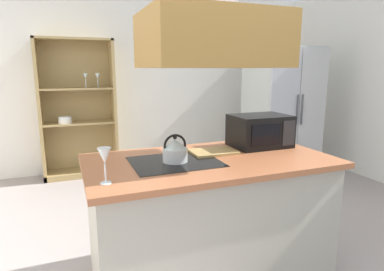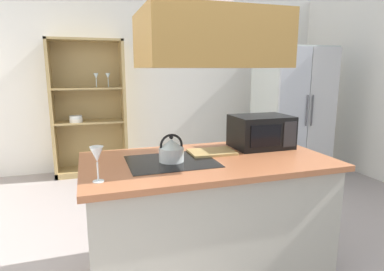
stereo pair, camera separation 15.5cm
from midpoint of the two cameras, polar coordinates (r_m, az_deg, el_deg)
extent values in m
plane|color=gray|center=(2.81, 2.38, -21.45)|extent=(7.80, 7.80, 0.00)
cube|color=silver|center=(5.24, -11.00, 9.37)|extent=(6.00, 0.12, 2.70)
cube|color=#B5AE9E|center=(2.51, 1.18, -14.37)|extent=(1.67, 0.86, 0.86)
cube|color=#A35D3A|center=(2.35, 1.23, -4.47)|extent=(1.75, 0.94, 0.04)
cube|color=black|center=(2.26, -4.94, -4.60)|extent=(0.60, 0.48, 0.00)
cube|color=olive|center=(2.27, 1.32, 16.26)|extent=(0.90, 0.70, 0.36)
cube|color=#B1B9B6|center=(4.84, 14.33, 3.87)|extent=(0.90, 0.72, 1.82)
cube|color=#B4B8C2|center=(4.41, 14.77, 3.12)|extent=(0.44, 0.03, 1.78)
cube|color=#BABABC|center=(4.69, 19.23, 3.34)|extent=(0.44, 0.03, 1.78)
cylinder|color=#4C4C51|center=(4.49, 16.98, 4.32)|extent=(0.02, 0.02, 0.40)
cylinder|color=#4C4C51|center=(4.54, 17.77, 4.34)|extent=(0.02, 0.02, 0.40)
cube|color=tan|center=(4.94, -25.83, 3.88)|extent=(0.04, 0.40, 1.94)
cube|color=tan|center=(4.96, -14.41, 4.70)|extent=(0.04, 0.40, 1.94)
cube|color=tan|center=(4.91, -20.90, 15.43)|extent=(1.02, 0.40, 0.03)
cube|color=tan|center=(5.11, -19.39, -6.07)|extent=(1.02, 0.40, 0.08)
cube|color=tan|center=(5.11, -20.17, 4.55)|extent=(1.02, 0.02, 1.94)
cube|color=tan|center=(4.95, -19.95, 2.09)|extent=(0.94, 0.36, 0.02)
cube|color=tan|center=(4.90, -20.34, 7.69)|extent=(0.94, 0.36, 0.02)
cylinder|color=white|center=(4.89, -22.12, 2.27)|extent=(0.18, 0.18, 0.05)
cylinder|color=white|center=(4.89, -22.16, 2.79)|extent=(0.17, 0.17, 0.05)
cylinder|color=silver|center=(4.86, -18.93, 8.61)|extent=(0.01, 0.01, 0.12)
cone|color=silver|center=(4.86, -19.01, 9.78)|extent=(0.07, 0.07, 0.08)
cylinder|color=silver|center=(4.87, -16.98, 8.73)|extent=(0.01, 0.01, 0.12)
cone|color=silver|center=(4.87, -17.05, 9.90)|extent=(0.07, 0.07, 0.08)
cylinder|color=#B5BDBD|center=(2.25, -4.96, -3.40)|extent=(0.17, 0.17, 0.09)
cone|color=#B1C3C2|center=(2.23, -4.99, -1.48)|extent=(0.16, 0.16, 0.06)
sphere|color=black|center=(2.22, -5.01, -0.35)|extent=(0.03, 0.03, 0.03)
torus|color=black|center=(2.23, -4.99, -1.80)|extent=(0.16, 0.02, 0.16)
cube|color=tan|center=(2.49, 2.00, -2.85)|extent=(0.35, 0.25, 0.02)
cube|color=black|center=(2.73, 10.15, 0.82)|extent=(0.46, 0.34, 0.26)
cube|color=black|center=(2.55, 11.12, 0.06)|extent=(0.26, 0.01, 0.17)
cube|color=#262628|center=(2.67, 14.96, 0.39)|extent=(0.11, 0.01, 0.20)
cylinder|color=silver|center=(1.92, -17.07, -7.97)|extent=(0.06, 0.06, 0.01)
cylinder|color=silver|center=(1.91, -17.17, -6.32)|extent=(0.01, 0.01, 0.11)
cone|color=silver|center=(1.88, -17.35, -3.41)|extent=(0.08, 0.08, 0.09)
camera|label=1|loc=(0.08, -91.68, -0.34)|focal=30.55mm
camera|label=2|loc=(0.08, 88.32, 0.34)|focal=30.55mm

